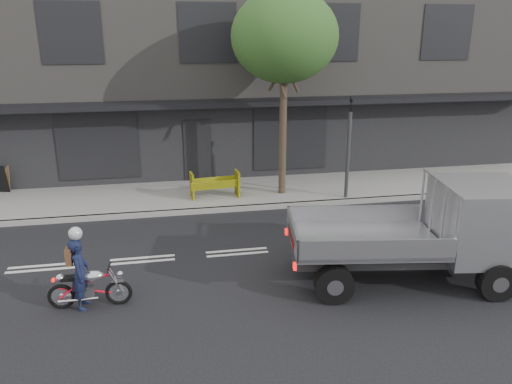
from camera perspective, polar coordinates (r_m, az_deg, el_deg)
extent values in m
plane|color=black|center=(13.04, -2.18, -6.92)|extent=(80.00, 80.00, 0.00)
cube|color=gray|center=(17.36, -4.50, -0.22)|extent=(32.00, 3.20, 0.15)
cube|color=gray|center=(15.85, -3.86, -2.00)|extent=(32.00, 0.20, 0.15)
cube|color=slate|center=(23.11, -6.63, 14.22)|extent=(26.00, 10.00, 8.00)
cylinder|color=#382B21|center=(16.74, 3.07, 5.96)|extent=(0.24, 0.24, 4.00)
ellipsoid|color=#314C1C|center=(16.37, 3.27, 17.33)|extent=(3.40, 3.40, 2.89)
cylinder|color=#2D2D30|center=(16.65, 10.45, 3.85)|extent=(0.12, 0.12, 3.00)
imported|color=black|center=(16.32, 10.80, 9.82)|extent=(0.08, 0.10, 0.50)
torus|color=black|center=(11.24, -21.35, -11.07)|extent=(0.56, 0.10, 0.56)
torus|color=black|center=(11.03, -15.40, -11.01)|extent=(0.56, 0.10, 0.56)
cube|color=#2D2D30|center=(11.09, -18.68, -10.65)|extent=(0.29, 0.21, 0.23)
ellipsoid|color=silver|center=(10.91, -18.16, -9.09)|extent=(0.46, 0.28, 0.23)
cube|color=black|center=(11.00, -20.23, -9.20)|extent=(0.45, 0.21, 0.07)
cylinder|color=black|center=(10.78, -16.46, -8.30)|extent=(0.05, 0.50, 0.03)
imported|color=#141A37|center=(10.92, -19.45, -8.78)|extent=(0.39, 0.57, 1.53)
cylinder|color=black|center=(10.76, 8.91, -10.40)|extent=(0.86, 0.43, 0.83)
cylinder|color=black|center=(12.40, 7.34, -6.34)|extent=(0.86, 0.43, 0.83)
cylinder|color=black|center=(11.91, 25.85, -9.20)|extent=(0.86, 0.43, 0.83)
cylinder|color=black|center=(13.40, 22.30, -5.70)|extent=(0.86, 0.43, 0.83)
cube|color=#2D2D30|center=(11.92, 16.45, -7.04)|extent=(5.12, 1.83, 0.15)
cube|color=#AEAEB3|center=(12.23, 24.36, -2.87)|extent=(2.13, 2.22, 1.63)
cube|color=black|center=(12.08, 24.64, -0.79)|extent=(1.89, 2.08, 0.60)
cube|color=#A3A3A8|center=(11.50, 12.23, -5.43)|extent=(3.55, 2.59, 0.11)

